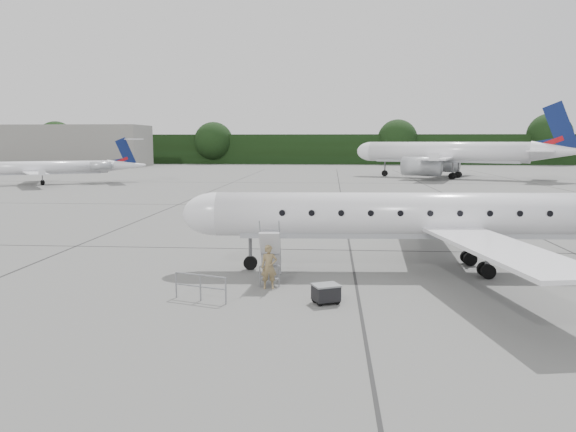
# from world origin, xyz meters

# --- Properties ---
(ground) EXTENTS (320.00, 320.00, 0.00)m
(ground) POSITION_xyz_m (0.00, 0.00, 0.00)
(ground) COLOR slate
(ground) RESTS_ON ground
(treeline) EXTENTS (260.00, 4.00, 8.00)m
(treeline) POSITION_xyz_m (0.00, 130.00, 4.00)
(treeline) COLOR black
(treeline) RESTS_ON ground
(terminal_building) EXTENTS (40.00, 14.00, 10.00)m
(terminal_building) POSITION_xyz_m (-70.00, 110.00, 5.00)
(terminal_building) COLOR slate
(terminal_building) RESTS_ON ground
(main_regional_jet) EXTENTS (29.62, 22.08, 7.32)m
(main_regional_jet) POSITION_xyz_m (1.14, 2.88, 3.66)
(main_regional_jet) COLOR silver
(main_regional_jet) RESTS_ON ground
(airstair) EXTENTS (0.97, 2.24, 2.29)m
(airstair) POSITION_xyz_m (-7.25, 0.25, 1.15)
(airstair) COLOR silver
(airstair) RESTS_ON ground
(passenger) EXTENTS (0.72, 0.53, 1.81)m
(passenger) POSITION_xyz_m (-7.18, -0.99, 0.91)
(passenger) COLOR olive
(passenger) RESTS_ON ground
(safety_railing) EXTENTS (2.10, 0.80, 1.00)m
(safety_railing) POSITION_xyz_m (-9.58, -2.98, 0.50)
(safety_railing) COLOR gray
(safety_railing) RESTS_ON ground
(baggage_cart) EXTENTS (1.14, 1.05, 0.79)m
(baggage_cart) POSITION_xyz_m (-4.83, -2.98, 0.40)
(baggage_cart) COLOR black
(baggage_cart) RESTS_ON ground
(bg_narrowbody) EXTENTS (40.13, 35.43, 11.94)m
(bg_narrowbody) POSITION_xyz_m (14.18, 71.72, 5.97)
(bg_narrowbody) COLOR silver
(bg_narrowbody) RESTS_ON ground
(bg_regional_left) EXTENTS (30.59, 27.70, 6.57)m
(bg_regional_left) POSITION_xyz_m (-46.24, 52.48, 3.29)
(bg_regional_left) COLOR silver
(bg_regional_left) RESTS_ON ground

